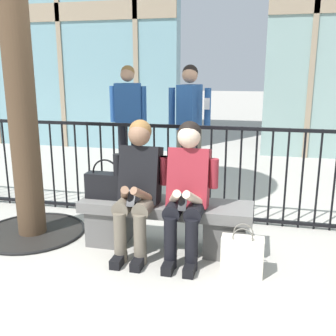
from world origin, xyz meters
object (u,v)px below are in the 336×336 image
stone_bench (166,220)px  seated_person_with_phone (138,183)px  shopping_bag (242,255)px  bystander_at_railing (189,121)px  seated_person_companion (187,187)px  handbag_on_bench (106,185)px  bystander_further_back (128,115)px

stone_bench → seated_person_with_phone: (-0.22, -0.13, 0.38)m
shopping_bag → bystander_at_railing: (-0.82, 2.04, 0.83)m
seated_person_companion → handbag_on_bench: seated_person_companion is taller
shopping_bag → bystander_at_railing: bystander_at_railing is taller
seated_person_with_phone → shopping_bag: bearing=-13.9°
seated_person_companion → handbag_on_bench: bearing=171.6°
stone_bench → handbag_on_bench: bearing=-179.0°
handbag_on_bench → shopping_bag: size_ratio=0.89×
stone_bench → handbag_on_bench: handbag_on_bench is taller
seated_person_companion → handbag_on_bench: size_ratio=3.19×
seated_person_with_phone → seated_person_companion: 0.45m
handbag_on_bench → stone_bench: bearing=1.0°
shopping_bag → handbag_on_bench: bearing=164.9°
shopping_bag → bystander_at_railing: 2.35m
handbag_on_bench → bystander_at_railing: bystander_at_railing is taller
shopping_bag → bystander_at_railing: size_ratio=0.25×
bystander_further_back → handbag_on_bench: bearing=-77.0°
stone_bench → shopping_bag: 0.82m
stone_bench → handbag_on_bench: (-0.58, -0.01, 0.31)m
seated_person_companion → bystander_further_back: bystander_further_back is taller
seated_person_companion → bystander_at_railing: bearing=99.7°
shopping_bag → stone_bench: bearing=153.5°
seated_person_with_phone → bystander_further_back: bearing=110.7°
stone_bench → shopping_bag: stone_bench is taller
seated_person_companion → bystander_at_railing: (-0.31, 1.81, 0.35)m
handbag_on_bench → shopping_bag: handbag_on_bench is taller
stone_bench → shopping_bag: size_ratio=3.75×
seated_person_companion → bystander_at_railing: 1.87m
bystander_at_railing → bystander_further_back: 1.06m
seated_person_companion → bystander_further_back: size_ratio=0.71×
handbag_on_bench → bystander_at_railing: size_ratio=0.22×
bystander_at_railing → bystander_further_back: (-0.98, 0.41, -0.00)m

